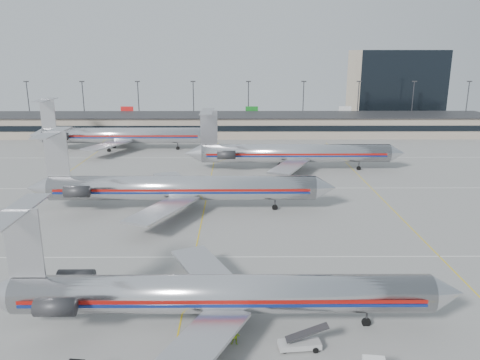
{
  "coord_description": "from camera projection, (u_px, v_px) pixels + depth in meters",
  "views": [
    {
      "loc": [
        5.27,
        -42.54,
        24.04
      ],
      "look_at": [
        5.72,
        29.22,
        4.5
      ],
      "focal_mm": 35.0,
      "sensor_mm": 36.0,
      "label": 1
    }
  ],
  "objects": [
    {
      "name": "ground",
      "position": [
        185.0,
        299.0,
        47.33
      ],
      "size": [
        260.0,
        260.0,
        0.0
      ],
      "primitive_type": "plane",
      "color": "gray",
      "rests_on": "ground"
    },
    {
      "name": "ramp_worker_near",
      "position": [
        206.0,
        357.0,
        36.95
      ],
      "size": [
        0.71,
        0.6,
        1.66
      ],
      "primitive_type": "imported",
      "rotation": [
        0.0,
        0.0,
        0.38
      ],
      "color": "#B6D213",
      "rests_on": "ground"
    },
    {
      "name": "jet_third_row",
      "position": [
        291.0,
        153.0,
        98.31
      ],
      "size": [
        46.54,
        28.63,
        12.73
      ],
      "color": "silver",
      "rests_on": "ground"
    },
    {
      "name": "jet_back_row",
      "position": [
        119.0,
        135.0,
        119.11
      ],
      "size": [
        47.66,
        29.32,
        13.03
      ],
      "color": "silver",
      "rests_on": "ground"
    },
    {
      "name": "jet_foreground",
      "position": [
        213.0,
        293.0,
        41.71
      ],
      "size": [
        43.53,
        25.63,
        11.4
      ],
      "color": "silver",
      "rests_on": "ground"
    },
    {
      "name": "terminal",
      "position": [
        220.0,
        125.0,
        141.03
      ],
      "size": [
        162.0,
        17.0,
        6.25
      ],
      "color": "gray",
      "rests_on": "ground"
    },
    {
      "name": "jet_second_row",
      "position": [
        176.0,
        188.0,
        73.1
      ],
      "size": [
        48.5,
        28.56,
        12.7
      ],
      "color": "silver",
      "rests_on": "ground"
    },
    {
      "name": "light_mast_row",
      "position": [
        221.0,
        102.0,
        153.13
      ],
      "size": [
        163.6,
        0.4,
        15.28
      ],
      "color": "#38383D",
      "rests_on": "ground"
    },
    {
      "name": "apron_markings",
      "position": [
        194.0,
        257.0,
        56.97
      ],
      "size": [
        160.0,
        0.15,
        0.02
      ],
      "primitive_type": "cube",
      "color": "silver",
      "rests_on": "ground"
    },
    {
      "name": "belt_loader",
      "position": [
        301.0,
        343.0,
        39.11
      ],
      "size": [
        4.25,
        1.63,
        2.21
      ],
      "rotation": [
        0.0,
        0.0,
        0.1
      ],
      "color": "#A7A7A7",
      "rests_on": "ground"
    },
    {
      "name": "distant_building",
      "position": [
        395.0,
        86.0,
        167.92
      ],
      "size": [
        30.0,
        20.0,
        25.0
      ],
      "primitive_type": "cube",
      "color": "tan",
      "rests_on": "ground"
    },
    {
      "name": "ramp_worker_far",
      "position": [
        235.0,
        336.0,
        39.67
      ],
      "size": [
        0.83,
        0.67,
        1.59
      ],
      "primitive_type": "imported",
      "rotation": [
        0.0,
        0.0,
        -0.09
      ],
      "color": "#A2D814",
      "rests_on": "ground"
    }
  ]
}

